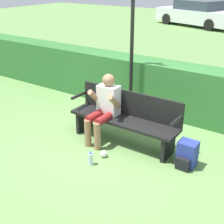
{
  "coord_description": "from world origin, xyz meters",
  "views": [
    {
      "loc": [
        2.43,
        -3.87,
        2.59
      ],
      "look_at": [
        -0.15,
        -0.1,
        0.55
      ],
      "focal_mm": 50.0,
      "sensor_mm": 36.0,
      "label": 1
    }
  ],
  "objects": [
    {
      "name": "water_bottle",
      "position": [
        -0.04,
        -0.82,
        0.1
      ],
      "size": [
        0.08,
        0.08,
        0.21
      ],
      "color": "silver",
      "rests_on": "ground"
    },
    {
      "name": "hedge_back",
      "position": [
        0.0,
        1.53,
        0.51
      ],
      "size": [
        12.0,
        0.58,
        1.02
      ],
      "color": "#337033",
      "rests_on": "ground"
    },
    {
      "name": "person_seated",
      "position": [
        -0.32,
        -0.07,
        0.61
      ],
      "size": [
        0.48,
        0.62,
        1.12
      ],
      "color": "silver",
      "rests_on": "ground"
    },
    {
      "name": "park_bench",
      "position": [
        0.0,
        0.07,
        0.44
      ],
      "size": [
        1.87,
        0.45,
        0.85
      ],
      "color": "black",
      "rests_on": "ground"
    },
    {
      "name": "ground_plane",
      "position": [
        0.0,
        0.0,
        0.0
      ],
      "size": [
        40.0,
        40.0,
        0.0
      ],
      "primitive_type": "plane",
      "color": "#668E4C"
    },
    {
      "name": "parked_car",
      "position": [
        -3.58,
        13.0,
        0.63
      ],
      "size": [
        4.83,
        3.0,
        1.32
      ],
      "rotation": [
        0.0,
        0.0,
        -0.3
      ],
      "color": "silver",
      "rests_on": "ground"
    },
    {
      "name": "signpost",
      "position": [
        -0.53,
        1.1,
        1.41
      ],
      "size": [
        0.38,
        0.09,
        2.48
      ],
      "color": "black",
      "rests_on": "ground"
    },
    {
      "name": "backpack",
      "position": [
        1.14,
        -0.06,
        0.18
      ],
      "size": [
        0.27,
        0.3,
        0.39
      ],
      "color": "#283893",
      "rests_on": "ground"
    },
    {
      "name": "litter_crumple",
      "position": [
        0.0,
        -0.55,
        0.05
      ],
      "size": [
        0.11,
        0.11,
        0.11
      ],
      "color": "silver",
      "rests_on": "ground"
    }
  ]
}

